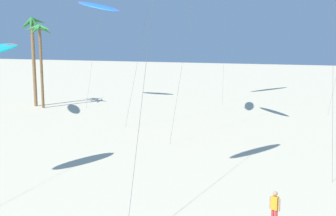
{
  "coord_description": "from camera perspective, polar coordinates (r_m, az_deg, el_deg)",
  "views": [
    {
      "loc": [
        11.33,
        1.2,
        8.32
      ],
      "look_at": [
        2.02,
        25.18,
        4.15
      ],
      "focal_mm": 44.97,
      "sensor_mm": 36.0,
      "label": 1
    }
  ],
  "objects": [
    {
      "name": "palm_tree_0",
      "position": [
        55.54,
        -17.89,
        9.04
      ],
      "size": [
        3.22,
        3.37,
        11.12
      ],
      "color": "olive",
      "rests_on": "ground"
    },
    {
      "name": "palm_tree_1",
      "position": [
        53.81,
        -16.97,
        9.18
      ],
      "size": [
        3.72,
        3.65,
        10.23
      ],
      "color": "brown",
      "rests_on": "ground"
    },
    {
      "name": "flying_kite_3",
      "position": [
        58.49,
        -9.37,
        13.41
      ],
      "size": [
        6.24,
        7.15,
        13.84
      ],
      "color": "blue",
      "rests_on": "ground"
    },
    {
      "name": "person_near_right",
      "position": [
        19.68,
        14.26,
        -13.04
      ],
      "size": [
        0.48,
        0.3,
        1.75
      ],
      "color": "red",
      "rests_on": "ground"
    }
  ]
}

